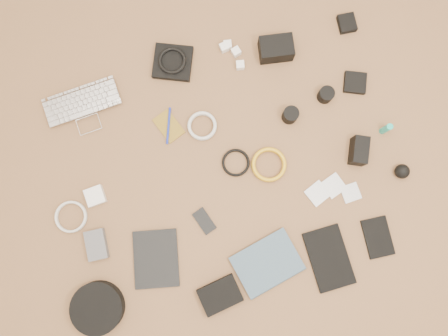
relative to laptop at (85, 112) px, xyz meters
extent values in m
cube|color=olive|center=(0.50, -0.37, -0.03)|extent=(4.00, 4.00, 0.04)
imported|color=silver|center=(0.00, 0.00, 0.00)|extent=(0.32, 0.24, 0.02)
cube|color=black|center=(0.38, 0.12, 0.00)|extent=(0.19, 0.19, 0.03)
torus|color=black|center=(0.38, 0.12, 0.02)|extent=(0.15, 0.15, 0.01)
cube|color=white|center=(0.62, 0.14, 0.00)|extent=(0.04, 0.04, 0.03)
cube|color=white|center=(0.60, 0.14, 0.00)|extent=(0.04, 0.04, 0.03)
cube|color=white|center=(0.64, 0.11, 0.00)|extent=(0.04, 0.04, 0.03)
cube|color=white|center=(0.65, 0.05, 0.00)|extent=(0.04, 0.04, 0.03)
cube|color=black|center=(0.80, 0.07, 0.03)|extent=(0.14, 0.11, 0.08)
cube|color=black|center=(1.11, 0.12, 0.00)|extent=(0.07, 0.08, 0.03)
cube|color=olive|center=(0.31, -0.13, -0.01)|extent=(0.12, 0.14, 0.01)
cylinder|color=#1425AA|center=(0.31, -0.13, 0.00)|extent=(0.05, 0.14, 0.01)
torus|color=silver|center=(0.44, -0.16, 0.00)|extent=(0.15, 0.15, 0.01)
cylinder|color=black|center=(0.79, -0.20, 0.02)|extent=(0.06, 0.06, 0.07)
cylinder|color=black|center=(0.95, -0.15, 0.02)|extent=(0.07, 0.07, 0.06)
cube|color=black|center=(1.08, -0.13, 0.00)|extent=(0.11, 0.11, 0.02)
cube|color=white|center=(-0.03, -0.34, 0.00)|extent=(0.08, 0.08, 0.03)
torus|color=silver|center=(-0.13, -0.40, -0.01)|extent=(0.15, 0.15, 0.01)
torus|color=black|center=(0.54, -0.33, -0.01)|extent=(0.14, 0.14, 0.01)
torus|color=gold|center=(0.66, -0.37, 0.00)|extent=(0.16, 0.16, 0.02)
cube|color=black|center=(1.01, -0.40, 0.03)|extent=(0.09, 0.12, 0.08)
cylinder|color=#1BB39F|center=(1.14, -0.34, 0.03)|extent=(0.03, 0.03, 0.09)
cube|color=#525257|center=(-0.06, -0.52, 0.00)|extent=(0.08, 0.12, 0.03)
cube|color=black|center=(0.15, -0.63, -0.01)|extent=(0.20, 0.24, 0.01)
cube|color=black|center=(0.37, -0.53, -0.01)|extent=(0.08, 0.11, 0.01)
cube|color=silver|center=(0.82, -0.53, -0.01)|extent=(0.10, 0.10, 0.01)
cube|color=silver|center=(0.89, -0.51, -0.01)|extent=(0.10, 0.10, 0.01)
cube|color=silver|center=(0.95, -0.55, -0.01)|extent=(0.08, 0.08, 0.01)
sphere|color=black|center=(1.16, -0.52, 0.02)|extent=(0.07, 0.07, 0.06)
cylinder|color=black|center=(-0.09, -0.75, 0.02)|extent=(0.22, 0.22, 0.05)
cube|color=black|center=(0.36, -0.81, 0.01)|extent=(0.17, 0.14, 0.04)
imported|color=#3D5467|center=(0.59, -0.83, 0.00)|extent=(0.28, 0.24, 0.02)
cube|color=black|center=(0.80, -0.78, 0.00)|extent=(0.16, 0.24, 0.02)
cube|color=black|center=(1.01, -0.74, -0.01)|extent=(0.10, 0.15, 0.01)
camera|label=1|loc=(0.44, -0.54, 1.70)|focal=35.00mm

